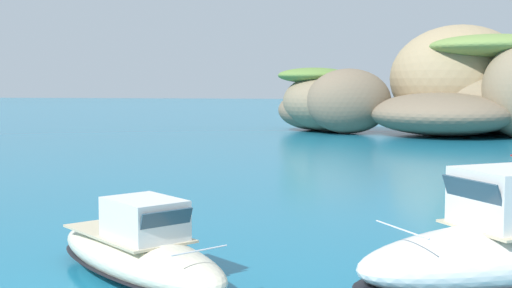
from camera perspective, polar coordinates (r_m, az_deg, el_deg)
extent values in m
ellipsoid|color=#9E8966|center=(73.17, 16.66, 5.29)|extent=(19.96, 19.95, 10.88)
ellipsoid|color=#756651|center=(67.05, 15.25, 2.45)|extent=(17.31, 18.23, 4.08)
ellipsoid|color=#84755B|center=(73.48, 19.28, 3.64)|extent=(20.39, 21.63, 6.84)
ellipsoid|color=#84755B|center=(74.86, 17.67, 4.80)|extent=(12.27, 12.24, 9.70)
ellipsoid|color=olive|center=(69.71, 19.23, 7.70)|extent=(12.36, 11.24, 2.34)
ellipsoid|color=#756651|center=(72.31, 5.08, 2.87)|extent=(11.07, 11.43, 4.27)
ellipsoid|color=#84755B|center=(70.85, 6.27, 3.54)|extent=(12.90, 13.45, 6.07)
ellipsoid|color=#756651|center=(67.35, 7.77, 3.57)|extent=(10.35, 9.35, 6.37)
ellipsoid|color=olive|center=(70.55, 4.85, 5.74)|extent=(7.39, 6.72, 1.59)
ellipsoid|color=beige|center=(17.79, -9.84, -9.26)|extent=(6.71, 6.27, 1.20)
ellipsoid|color=black|center=(17.86, -9.83, -10.10)|extent=(6.85, 6.40, 0.14)
cube|color=#C6B793|center=(18.12, -10.70, -7.34)|extent=(4.11, 3.93, 0.06)
cube|color=silver|center=(17.26, -9.31, -6.16)|extent=(2.47, 2.42, 0.99)
cube|color=#2D4756|center=(16.39, -7.53, -6.39)|extent=(1.09, 1.19, 0.53)
cylinder|color=silver|center=(15.35, -4.73, -8.86)|extent=(1.01, 1.14, 0.04)
cube|color=#2D4756|center=(16.76, 17.66, -4.03)|extent=(1.25, 1.80, 0.73)
cylinder|color=silver|center=(15.73, 12.06, -7.00)|extent=(1.10, 1.79, 0.04)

